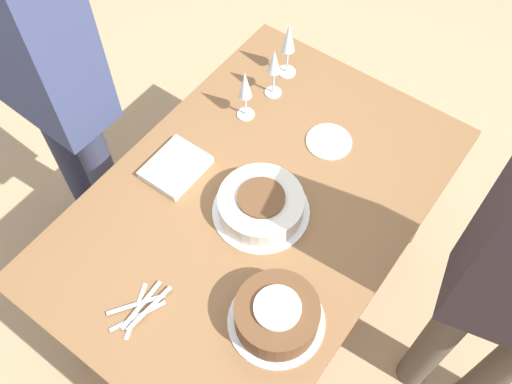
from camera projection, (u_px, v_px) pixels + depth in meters
ground_plane at (256, 292)px, 2.44m from camera, size 12.00×12.00×0.00m
dining_table at (256, 218)px, 1.91m from camera, size 1.38×0.93×0.74m
cake_center_white at (261, 205)px, 1.76m from camera, size 0.31×0.31×0.09m
cake_front_chocolate at (277, 315)px, 1.56m from camera, size 0.27×0.27×0.11m
wine_glass_near at (245, 87)px, 1.89m from camera, size 0.06×0.06×0.21m
wine_glass_far at (274, 65)px, 1.95m from camera, size 0.06×0.06×0.20m
wine_glass_extra at (288, 40)px, 1.99m from camera, size 0.07×0.07×0.23m
dessert_plate_right at (329, 142)px, 1.94m from camera, size 0.16×0.16×0.01m
fork_pile at (140, 309)px, 1.61m from camera, size 0.20×0.12×0.01m
napkin_stack at (176, 167)px, 1.87m from camera, size 0.20×0.16×0.03m
person_watching at (43, 67)px, 1.82m from camera, size 0.23×0.41×1.61m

